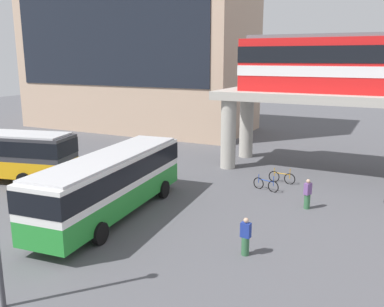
% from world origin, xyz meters
% --- Properties ---
extents(ground_plane, '(120.00, 120.00, 0.00)m').
position_xyz_m(ground_plane, '(0.00, 10.00, 0.00)').
color(ground_plane, '#515156').
extents(station_building, '(25.40, 11.29, 18.95)m').
position_xyz_m(station_building, '(-13.34, 26.95, 9.48)').
color(station_building, tan).
rests_on(station_building, ground_plane).
extents(bus_main, '(3.57, 11.23, 3.22)m').
position_xyz_m(bus_main, '(0.92, 2.93, 1.99)').
color(bus_main, '#268C33').
rests_on(bus_main, ground_plane).
extents(bicycle_orange, '(1.79, 0.23, 1.04)m').
position_xyz_m(bicycle_orange, '(7.19, 12.47, 0.36)').
color(bicycle_orange, black).
rests_on(bicycle_orange, ground_plane).
extents(bicycle_blue, '(1.74, 0.55, 1.04)m').
position_xyz_m(bicycle_blue, '(6.71, 10.51, 0.36)').
color(bicycle_blue, black).
rests_on(bicycle_blue, ground_plane).
extents(pedestrian_waiting_near_stop, '(0.42, 0.32, 1.62)m').
position_xyz_m(pedestrian_waiting_near_stop, '(8.43, 1.83, 0.76)').
color(pedestrian_waiting_near_stop, '#33663F').
rests_on(pedestrian_waiting_near_stop, ground_plane).
extents(pedestrian_by_bike_rack, '(0.40, 0.47, 1.64)m').
position_xyz_m(pedestrian_by_bike_rack, '(9.61, 8.42, 0.77)').
color(pedestrian_by_bike_rack, '#33663F').
rests_on(pedestrian_by_bike_rack, ground_plane).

